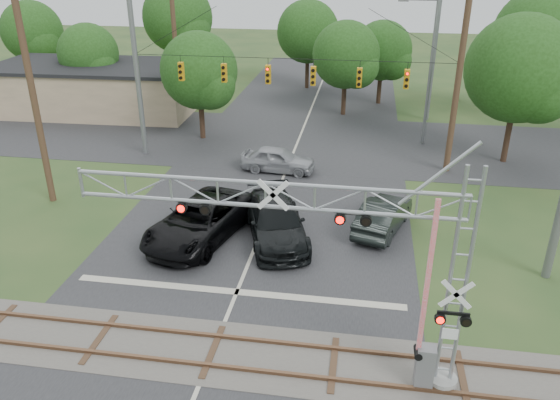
% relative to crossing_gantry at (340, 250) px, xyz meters
% --- Properties ---
extents(ground, '(160.00, 160.00, 0.00)m').
position_rel_crossing_gantry_xyz_m(ground, '(-4.02, -1.64, -4.50)').
color(ground, '#29441F').
rests_on(ground, ground).
extents(road_main, '(14.00, 90.00, 0.02)m').
position_rel_crossing_gantry_xyz_m(road_main, '(-4.02, 8.36, -4.49)').
color(road_main, '#29292C').
rests_on(road_main, ground).
extents(road_cross, '(90.00, 12.00, 0.02)m').
position_rel_crossing_gantry_xyz_m(road_cross, '(-4.02, 22.36, -4.49)').
color(road_cross, '#29292C').
rests_on(road_cross, ground).
extents(railroad_track, '(90.00, 3.20, 0.17)m').
position_rel_crossing_gantry_xyz_m(railroad_track, '(-4.02, 0.36, -4.47)').
color(railroad_track, '#4F4945').
rests_on(railroad_track, ground).
extents(crossing_gantry, '(11.40, 0.92, 7.21)m').
position_rel_crossing_gantry_xyz_m(crossing_gantry, '(0.00, 0.00, 0.00)').
color(crossing_gantry, gray).
rests_on(crossing_gantry, ground).
extents(traffic_signal_span, '(19.34, 0.36, 11.50)m').
position_rel_crossing_gantry_xyz_m(traffic_signal_span, '(-3.11, 18.36, 1.19)').
color(traffic_signal_span, slate).
rests_on(traffic_signal_span, ground).
extents(pickup_black, '(4.52, 7.03, 1.80)m').
position_rel_crossing_gantry_xyz_m(pickup_black, '(-6.66, 7.87, -3.60)').
color(pickup_black, black).
rests_on(pickup_black, ground).
extents(car_dark, '(4.14, 6.44, 1.74)m').
position_rel_crossing_gantry_xyz_m(car_dark, '(-3.23, 8.41, -3.63)').
color(car_dark, black).
rests_on(car_dark, ground).
extents(sedan_silver, '(4.53, 2.13, 1.50)m').
position_rel_crossing_gantry_xyz_m(sedan_silver, '(-4.50, 16.67, -3.75)').
color(sedan_silver, gray).
rests_on(sedan_silver, ground).
extents(suv_dark, '(2.96, 4.95, 1.54)m').
position_rel_crossing_gantry_xyz_m(suv_dark, '(1.61, 10.06, -3.73)').
color(suv_dark, black).
rests_on(suv_dark, ground).
extents(commercial_building, '(16.42, 8.76, 3.77)m').
position_rel_crossing_gantry_xyz_m(commercial_building, '(-21.25, 27.65, -2.60)').
color(commercial_building, '#998466').
rests_on(commercial_building, ground).
extents(streetlight, '(2.54, 0.26, 9.51)m').
position_rel_crossing_gantry_xyz_m(streetlight, '(4.25, 23.18, 0.82)').
color(streetlight, slate).
rests_on(streetlight, ground).
extents(utility_poles, '(25.97, 29.14, 13.71)m').
position_rel_crossing_gantry_xyz_m(utility_poles, '(-1.30, 21.49, 1.70)').
color(utility_poles, '#44331F').
rests_on(utility_poles, ground).
extents(treeline, '(58.39, 25.36, 9.83)m').
position_rel_crossing_gantry_xyz_m(treeline, '(-2.44, 31.91, 0.96)').
color(treeline, '#352418').
rests_on(treeline, ground).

